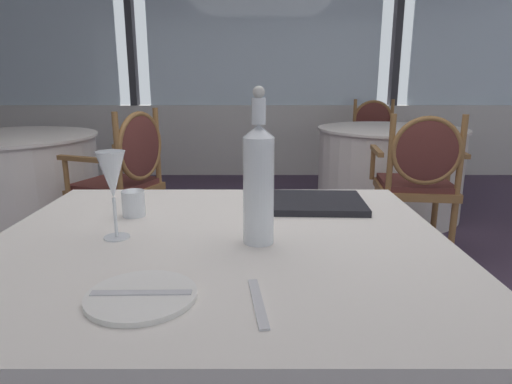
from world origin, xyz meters
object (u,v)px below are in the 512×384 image
object	(u,v)px
water_bottle	(260,181)
dining_chair_0_1	(375,137)
side_plate	(143,296)
dining_chair_0_0	(421,175)
menu_book	(320,203)
dining_chair_1_0	(128,172)
wine_glass	(114,177)
water_tumbler	(136,203)

from	to	relation	value
water_bottle	dining_chair_0_1	bearing A→B (deg)	71.25
side_plate	dining_chair_0_0	xyz separation A→B (m)	(1.22, 1.94, -0.19)
menu_book	dining_chair_0_1	xyz separation A→B (m)	(1.08, 3.40, -0.22)
dining_chair_0_1	dining_chair_1_0	size ratio (longest dim) A/B	0.98
wine_glass	dining_chair_0_0	world-z (taller)	wine_glass
menu_book	dining_chair_0_0	world-z (taller)	dining_chair_0_0
wine_glass	menu_book	xyz separation A→B (m)	(0.55, 0.29, -0.15)
dining_chair_0_1	dining_chair_1_0	xyz separation A→B (m)	(-2.11, -1.98, 0.02)
wine_glass	dining_chair_0_0	xyz separation A→B (m)	(1.37, 1.63, -0.34)
side_plate	menu_book	xyz separation A→B (m)	(0.40, 0.61, 0.01)
water_tumbler	dining_chair_0_1	bearing A→B (deg)	65.12
dining_chair_0_0	dining_chair_0_1	world-z (taller)	dining_chair_0_0
side_plate	dining_chair_0_0	world-z (taller)	dining_chair_0_0
wine_glass	dining_chair_0_0	size ratio (longest dim) A/B	0.23
dining_chair_0_1	water_tumbler	bearing A→B (deg)	-17.83
water_bottle	dining_chair_0_0	xyz separation A→B (m)	(1.01, 1.66, -0.34)
water_bottle	wine_glass	xyz separation A→B (m)	(-0.36, 0.03, 0.00)
menu_book	wine_glass	bearing A→B (deg)	-149.38
water_bottle	dining_chair_0_0	bearing A→B (deg)	58.67
water_bottle	menu_book	world-z (taller)	water_bottle
side_plate	dining_chair_0_1	size ratio (longest dim) A/B	0.21
menu_book	dining_chair_0_1	world-z (taller)	dining_chair_0_1
wine_glass	dining_chair_0_1	size ratio (longest dim) A/B	0.23
side_plate	water_tumbler	bearing A→B (deg)	106.47
water_bottle	dining_chair_1_0	bearing A→B (deg)	115.77
water_bottle	dining_chair_1_0	world-z (taller)	water_bottle
side_plate	water_bottle	distance (m)	0.39
water_tumbler	menu_book	distance (m)	0.56
side_plate	dining_chair_1_0	world-z (taller)	dining_chair_1_0
dining_chair_0_1	water_bottle	bearing A→B (deg)	-11.70
water_tumbler	dining_chair_0_0	world-z (taller)	dining_chair_0_0
wine_glass	menu_book	distance (m)	0.64
water_bottle	dining_chair_0_1	world-z (taller)	water_bottle
wine_glass	side_plate	bearing A→B (deg)	-65.77
water_bottle	water_tumbler	xyz separation A→B (m)	(-0.36, 0.22, -0.12)
wine_glass	dining_chair_1_0	world-z (taller)	wine_glass
side_plate	menu_book	size ratio (longest dim) A/B	0.71
side_plate	water_tumbler	size ratio (longest dim) A/B	2.68
water_bottle	dining_chair_0_1	size ratio (longest dim) A/B	0.40
wine_glass	water_tumbler	world-z (taller)	wine_glass
water_bottle	dining_chair_1_0	distance (m)	1.97
dining_chair_0_0	dining_chair_0_1	distance (m)	2.09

